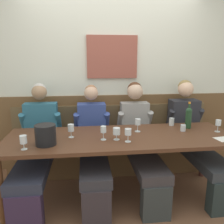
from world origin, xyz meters
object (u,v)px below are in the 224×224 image
at_px(wine_bottle_green_tall, 189,117).
at_px(wine_glass_center_front, 103,130).
at_px(wine_glass_by_bottle, 138,123).
at_px(wine_glass_mid_left, 71,129).
at_px(person_right_seat, 37,143).
at_px(wine_glass_mid_right, 117,131).
at_px(water_tumbler_left, 172,122).
at_px(wall_bench, 113,152).
at_px(wine_glass_center_rear, 218,123).
at_px(ice_bucket, 46,135).
at_px(person_center_right_seat, 140,136).
at_px(person_left_seat, 93,140).
at_px(wine_glass_left_end, 128,133).
at_px(water_tumbler_right, 183,128).
at_px(wine_glass_near_bucket, 23,140).
at_px(dining_table, 121,142).
at_px(person_center_left_seat, 193,133).

bearing_deg(wine_bottle_green_tall, wine_glass_center_front, -164.40).
xyz_separation_m(wine_glass_by_bottle, wine_glass_mid_left, (-0.78, -0.12, -0.01)).
bearing_deg(person_right_seat, wine_glass_mid_right, -24.01).
bearing_deg(water_tumbler_left, person_right_seat, -178.45).
relative_size(person_right_seat, water_tumbler_left, 13.32).
relative_size(wall_bench, wine_glass_center_rear, 19.76).
bearing_deg(ice_bucket, person_center_right_seat, 24.38).
distance_m(person_left_seat, wine_glass_left_end, 0.66).
relative_size(person_left_seat, person_center_right_seat, 0.99).
height_order(person_left_seat, person_center_right_seat, person_center_right_seat).
bearing_deg(wine_glass_center_rear, wine_glass_mid_right, -173.87).
xyz_separation_m(wine_bottle_green_tall, water_tumbler_right, (-0.11, -0.11, -0.10)).
distance_m(wall_bench, water_tumbler_right, 1.11).
xyz_separation_m(wine_glass_by_bottle, wine_glass_near_bucket, (-1.21, -0.42, -0.02)).
height_order(dining_table, person_center_right_seat, person_center_right_seat).
distance_m(wall_bench, ice_bucket, 1.31).
relative_size(wine_glass_mid_left, wine_glass_left_end, 1.05).
bearing_deg(wine_glass_center_front, wine_glass_left_end, -20.04).
distance_m(person_right_seat, person_center_left_seat, 2.01).
xyz_separation_m(wine_glass_center_rear, wine_glass_mid_left, (-1.72, 0.00, -0.00)).
xyz_separation_m(ice_bucket, water_tumbler_right, (1.56, 0.27, -0.07)).
bearing_deg(ice_bucket, water_tumbler_left, 18.90).
xyz_separation_m(person_center_left_seat, wine_glass_left_end, (-0.98, -0.53, 0.21)).
bearing_deg(wine_glass_mid_left, person_left_seat, 50.00).
bearing_deg(wine_glass_near_bucket, person_center_left_seat, 17.24).
bearing_deg(ice_bucket, wall_bench, 47.64).
distance_m(person_center_left_seat, wine_glass_center_front, 1.33).
height_order(wine_glass_center_front, wine_glass_left_end, wine_glass_center_front).
xyz_separation_m(ice_bucket, wine_glass_by_bottle, (1.02, 0.31, 0.01)).
height_order(dining_table, wine_glass_mid_right, wine_glass_mid_right).
height_order(wine_glass_by_bottle, wine_glass_center_front, wine_glass_by_bottle).
distance_m(wine_glass_center_rear, water_tumbler_right, 0.41).
xyz_separation_m(person_right_seat, wine_glass_by_bottle, (1.21, -0.16, 0.26)).
bearing_deg(dining_table, person_left_seat, 134.13).
bearing_deg(wine_glass_near_bucket, water_tumbler_right, 11.97).
height_order(wine_bottle_green_tall, wine_glass_near_bucket, wine_bottle_green_tall).
bearing_deg(dining_table, person_center_right_seat, 46.65).
height_order(person_right_seat, wine_glass_center_front, person_right_seat).
relative_size(wine_glass_near_bucket, water_tumbler_right, 1.80).
relative_size(wine_bottle_green_tall, wine_glass_mid_right, 2.50).
height_order(person_center_right_seat, wine_glass_center_front, person_center_right_seat).
relative_size(wine_glass_mid_left, wine_glass_mid_right, 1.13).
bearing_deg(person_right_seat, wine_glass_center_front, -26.90).
height_order(wall_bench, person_center_right_seat, person_center_right_seat).
height_order(wine_glass_near_bucket, water_tumbler_right, wine_glass_near_bucket).
bearing_deg(person_left_seat, wine_glass_near_bucket, -138.75).
xyz_separation_m(person_left_seat, water_tumbler_right, (1.07, -0.22, 0.19)).
xyz_separation_m(wine_glass_by_bottle, water_tumbler_right, (0.54, -0.05, -0.07)).
bearing_deg(wine_bottle_green_tall, ice_bucket, -167.25).
distance_m(person_center_right_seat, ice_bucket, 1.22).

